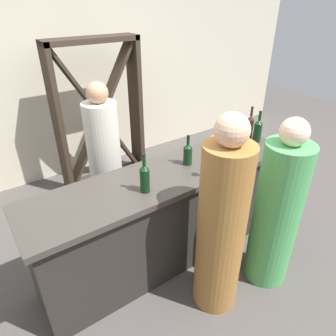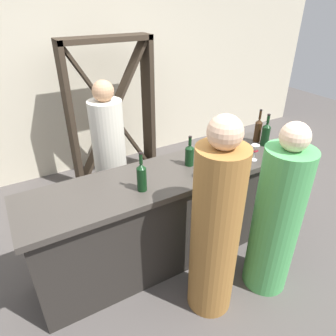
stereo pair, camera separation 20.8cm
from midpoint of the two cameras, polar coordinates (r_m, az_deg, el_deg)
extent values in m
plane|color=#4C4744|center=(3.15, -1.96, -15.71)|extent=(12.00, 12.00, 0.00)
cube|color=beige|center=(4.31, -19.45, 16.93)|extent=(8.00, 0.10, 2.80)
cube|color=#2A2723|center=(2.85, -2.12, -9.50)|extent=(2.38, 0.55, 0.88)
cube|color=#3D3833|center=(2.58, -2.31, -1.50)|extent=(2.46, 0.63, 0.05)
cube|color=#33281E|center=(3.84, -21.29, 7.46)|extent=(0.06, 0.28, 1.83)
cube|color=#33281E|center=(4.18, -7.45, 11.00)|extent=(0.06, 0.28, 1.83)
cube|color=#33281E|center=(3.77, -15.87, 22.02)|extent=(1.10, 0.28, 0.06)
cube|color=#33281E|center=(4.35, -12.70, -1.59)|extent=(1.10, 0.28, 0.06)
cube|color=#33281E|center=(3.98, -14.11, 9.37)|extent=(1.01, 0.20, 1.73)
cube|color=#33281E|center=(3.98, -14.11, 9.37)|extent=(1.01, 0.20, 1.73)
cylinder|color=black|center=(2.30, -6.92, -2.39)|extent=(0.07, 0.07, 0.19)
cone|color=black|center=(2.25, -7.10, 0.08)|extent=(0.07, 0.07, 0.04)
cylinder|color=black|center=(2.22, -7.19, 1.40)|extent=(0.03, 0.03, 0.08)
cylinder|color=black|center=(2.20, -7.26, 2.46)|extent=(0.03, 0.03, 0.01)
cylinder|color=black|center=(2.67, 1.47, 2.25)|extent=(0.08, 0.08, 0.16)
cone|color=black|center=(2.62, 1.49, 4.13)|extent=(0.08, 0.08, 0.03)
cylinder|color=black|center=(2.60, 1.51, 5.11)|extent=(0.03, 0.03, 0.07)
cylinder|color=black|center=(2.59, 1.52, 5.92)|extent=(0.03, 0.03, 0.01)
cylinder|color=#331E0F|center=(3.25, 13.17, 7.06)|extent=(0.07, 0.07, 0.20)
cone|color=#331E0F|center=(3.20, 13.42, 9.04)|extent=(0.07, 0.07, 0.04)
cylinder|color=#331E0F|center=(3.18, 13.55, 10.08)|extent=(0.02, 0.02, 0.08)
cylinder|color=black|center=(3.17, 13.65, 10.90)|extent=(0.03, 0.03, 0.01)
cylinder|color=black|center=(3.19, 14.59, 6.36)|extent=(0.08, 0.08, 0.19)
cone|color=black|center=(3.15, 14.85, 8.27)|extent=(0.08, 0.08, 0.04)
cylinder|color=black|center=(3.13, 14.99, 9.27)|extent=(0.03, 0.03, 0.08)
cylinder|color=black|center=(3.11, 15.10, 10.07)|extent=(0.03, 0.03, 0.01)
cylinder|color=white|center=(2.53, 4.83, -1.63)|extent=(0.06, 0.06, 0.00)
cylinder|color=white|center=(2.51, 4.86, -0.94)|extent=(0.01, 0.01, 0.07)
cone|color=white|center=(2.47, 4.93, 0.56)|extent=(0.06, 0.06, 0.08)
cylinder|color=white|center=(2.91, 12.88, 2.15)|extent=(0.06, 0.06, 0.00)
cylinder|color=white|center=(2.89, 12.96, 2.78)|extent=(0.01, 0.01, 0.07)
cone|color=white|center=(2.86, 13.13, 4.07)|extent=(0.07, 0.07, 0.08)
cone|color=maroon|center=(2.87, 13.06, 3.58)|extent=(0.06, 0.06, 0.02)
cylinder|color=white|center=(2.91, 9.04, 2.59)|extent=(0.07, 0.07, 0.00)
cylinder|color=white|center=(2.89, 9.10, 3.19)|extent=(0.01, 0.01, 0.06)
cone|color=white|center=(2.86, 9.21, 4.51)|extent=(0.07, 0.07, 0.08)
cylinder|color=#4CA559|center=(2.65, 17.33, -8.70)|extent=(0.39, 0.39, 1.31)
sphere|color=beige|center=(2.28, 20.15, 6.28)|extent=(0.21, 0.21, 0.21)
cylinder|color=#9E6B33|center=(2.32, 7.22, -11.90)|extent=(0.46, 0.46, 1.42)
sphere|color=#D8AD8C|center=(1.88, 8.79, 6.94)|extent=(0.22, 0.22, 0.22)
cylinder|color=beige|center=(3.10, -13.30, -0.81)|extent=(0.35, 0.35, 1.41)
sphere|color=tan|center=(2.79, -15.22, 13.34)|extent=(0.19, 0.19, 0.19)
camera|label=1|loc=(0.10, -92.34, -1.34)|focal=32.68mm
camera|label=2|loc=(0.10, 87.66, 1.34)|focal=32.68mm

